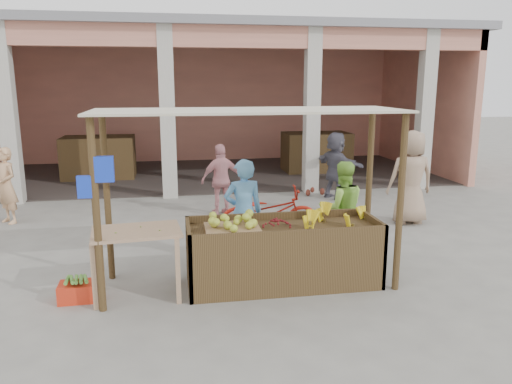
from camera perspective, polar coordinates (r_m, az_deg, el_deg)
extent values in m
plane|color=slate|center=(6.95, -1.03, -10.65)|extent=(60.00, 60.00, 0.00)
cube|color=#E28F76|center=(17.76, -6.81, 10.03)|extent=(14.00, 0.20, 4.00)
cube|color=#E28F76|center=(16.80, 18.36, 9.36)|extent=(0.20, 6.00, 4.00)
cube|color=#E28F76|center=(12.05, -5.43, 17.27)|extent=(14.00, 0.30, 0.50)
cube|color=gray|center=(14.91, -6.37, 17.67)|extent=(14.40, 6.40, 0.20)
cube|color=beige|center=(12.50, -26.49, 7.83)|extent=(0.35, 0.35, 4.00)
cube|color=beige|center=(11.99, -10.08, 8.79)|extent=(0.35, 0.35, 4.00)
cube|color=beige|center=(12.48, 6.39, 9.05)|extent=(0.35, 0.35, 4.00)
cube|color=beige|center=(13.63, 18.75, 8.75)|extent=(0.35, 0.35, 4.00)
cube|color=brown|center=(15.11, -17.50, 3.79)|extent=(2.00, 1.20, 1.20)
cube|color=brown|center=(15.63, 6.90, 4.55)|extent=(2.00, 1.20, 1.20)
cube|color=brown|center=(6.90, 3.10, -7.30)|extent=(2.60, 0.95, 0.80)
cylinder|color=brown|center=(6.14, -17.75, -2.82)|extent=(0.09, 0.09, 2.35)
cylinder|color=brown|center=(6.74, 16.16, -1.37)|extent=(0.09, 0.09, 2.35)
cylinder|color=brown|center=(7.15, -16.65, -0.63)|extent=(0.09, 0.09, 2.35)
cylinder|color=brown|center=(7.67, 12.77, 0.46)|extent=(0.09, 0.09, 2.35)
cube|color=beige|center=(6.49, -0.78, 9.29)|extent=(4.00, 1.35, 0.03)
cube|color=blue|center=(6.00, -16.98, 2.52)|extent=(0.22, 0.08, 0.30)
cube|color=blue|center=(6.07, -18.92, 0.57)|extent=(0.18, 0.07, 0.26)
cube|color=#97724E|center=(6.60, -2.72, -4.27)|extent=(0.72, 0.62, 0.06)
ellipsoid|color=#CCCE3C|center=(6.57, -2.73, -3.47)|extent=(0.61, 0.53, 0.13)
ellipsoid|color=maroon|center=(6.77, 2.35, -3.49)|extent=(0.44, 0.36, 0.14)
cube|color=tan|center=(6.52, -13.51, -4.43)|extent=(1.17, 0.84, 0.04)
cube|color=tan|center=(6.42, -17.99, -9.18)|extent=(0.06, 0.06, 0.85)
cube|color=tan|center=(6.35, -8.90, -8.95)|extent=(0.06, 0.06, 0.85)
cube|color=tan|center=(7.01, -17.29, -7.29)|extent=(0.06, 0.06, 0.85)
cube|color=tan|center=(6.95, -9.01, -7.05)|extent=(0.06, 0.06, 0.85)
cube|color=red|center=(6.87, -19.74, -10.67)|extent=(0.46, 0.34, 0.23)
ellipsoid|color=maroon|center=(12.20, 6.00, 1.03)|extent=(0.47, 0.47, 0.65)
ellipsoid|color=maroon|center=(12.36, 7.61, 1.13)|extent=(0.47, 0.47, 0.65)
ellipsoid|color=maroon|center=(12.56, 6.45, 1.35)|extent=(0.47, 0.47, 0.65)
imported|color=#5DA1D8|center=(7.48, -1.45, -1.95)|extent=(0.69, 0.53, 1.74)
imported|color=#9CDB4F|center=(8.05, 9.79, -1.58)|extent=(0.80, 0.50, 1.60)
imported|color=#AA1E11|center=(8.81, 1.57, -2.34)|extent=(0.80, 1.89, 0.96)
imported|color=#D48D92|center=(10.37, -3.97, 1.68)|extent=(1.02, 0.70, 1.59)
imported|color=#9E8067|center=(10.12, 17.32, 2.15)|extent=(1.00, 0.67, 2.03)
imported|color=#565461|center=(11.94, 9.09, 3.21)|extent=(1.20, 1.68, 1.68)
imported|color=tan|center=(10.88, -26.65, 0.81)|extent=(0.72, 0.72, 1.56)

